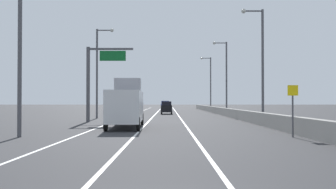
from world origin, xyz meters
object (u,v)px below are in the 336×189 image
at_px(car_black_0, 165,108).
at_px(lamp_post_left_mid, 98,67).
at_px(car_yellow_1, 128,108).
at_px(overhead_sign_gantry, 94,75).
at_px(box_truck, 125,105).
at_px(lamp_post_left_near, 23,30).
at_px(car_blue_3, 164,106).
at_px(lamp_post_right_fourth, 208,80).
at_px(lamp_post_right_third, 224,73).
at_px(car_silver_2, 134,106).
at_px(lamp_post_right_second, 259,58).
at_px(speed_advisory_sign, 291,107).

bearing_deg(car_black_0, lamp_post_left_mid, -117.51).
bearing_deg(car_yellow_1, overhead_sign_gantry, -91.08).
bearing_deg(box_truck, lamp_post_left_mid, 107.22).
distance_m(lamp_post_left_near, lamp_post_left_mid, 24.45).
relative_size(car_yellow_1, car_blue_3, 1.01).
bearing_deg(car_blue_3, lamp_post_right_fourth, -21.73).
bearing_deg(lamp_post_right_third, car_silver_2, 124.58).
bearing_deg(lamp_post_right_fourth, overhead_sign_gantry, -111.82).
height_order(overhead_sign_gantry, car_silver_2, overhead_sign_gantry).
bearing_deg(lamp_post_left_mid, car_yellow_1, 85.43).
height_order(lamp_post_left_near, lamp_post_left_mid, same).
distance_m(car_yellow_1, car_blue_3, 15.15).
height_order(lamp_post_right_second, lamp_post_left_mid, same).
relative_size(speed_advisory_sign, lamp_post_left_near, 0.28).
bearing_deg(lamp_post_right_fourth, car_blue_3, 158.27).
xyz_separation_m(overhead_sign_gantry, lamp_post_right_second, (15.99, -2.01, 1.46)).
height_order(overhead_sign_gantry, car_yellow_1, overhead_sign_gantry).
xyz_separation_m(car_black_0, car_blue_3, (-0.35, 18.65, 0.05)).
height_order(lamp_post_left_mid, car_yellow_1, lamp_post_left_mid).
bearing_deg(overhead_sign_gantry, lamp_post_right_third, 49.63).
xyz_separation_m(car_blue_3, box_truck, (-2.70, -50.51, 0.75)).
bearing_deg(car_blue_3, overhead_sign_gantry, -98.95).
bearing_deg(car_yellow_1, speed_advisory_sign, -72.82).
xyz_separation_m(lamp_post_right_second, lamp_post_left_near, (-17.09, -14.38, 0.00)).
height_order(lamp_post_right_third, lamp_post_left_mid, same).
bearing_deg(lamp_post_right_third, lamp_post_right_fourth, 90.29).
height_order(lamp_post_left_near, box_truck, lamp_post_left_near).
xyz_separation_m(lamp_post_left_near, car_blue_3, (7.76, 58.66, -5.14)).
xyz_separation_m(overhead_sign_gantry, lamp_post_left_near, (-1.10, -16.39, 1.46)).
height_order(lamp_post_left_mid, car_black_0, lamp_post_left_mid).
distance_m(overhead_sign_gantry, lamp_post_left_mid, 8.27).
bearing_deg(speed_advisory_sign, lamp_post_right_third, 88.04).
height_order(lamp_post_right_third, car_black_0, lamp_post_right_third).
relative_size(lamp_post_right_third, lamp_post_left_mid, 1.00).
distance_m(lamp_post_right_second, lamp_post_left_near, 22.34).
distance_m(car_silver_2, car_blue_3, 6.39).
xyz_separation_m(lamp_post_right_third, lamp_post_right_fourth, (-0.10, 20.38, 0.00)).
xyz_separation_m(lamp_post_right_fourth, car_yellow_1, (-14.98, -10.33, -5.26)).
bearing_deg(car_yellow_1, lamp_post_right_third, -33.68).
distance_m(overhead_sign_gantry, lamp_post_right_second, 16.19).
xyz_separation_m(lamp_post_right_second, car_blue_3, (-9.33, 44.28, -5.14)).
distance_m(lamp_post_left_near, car_silver_2, 56.71).
relative_size(car_blue_3, box_truck, 0.50).
xyz_separation_m(overhead_sign_gantry, car_black_0, (7.01, 23.62, -3.72)).
bearing_deg(lamp_post_left_mid, lamp_post_left_near, -90.03).
bearing_deg(lamp_post_right_second, overhead_sign_gantry, 172.83).
xyz_separation_m(car_yellow_1, car_blue_3, (6.12, 13.86, 0.12)).
distance_m(lamp_post_left_mid, car_silver_2, 32.46).
bearing_deg(box_truck, car_black_0, 84.53).
bearing_deg(lamp_post_right_third, lamp_post_left_near, -115.69).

